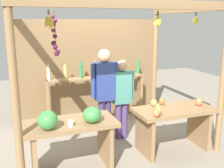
# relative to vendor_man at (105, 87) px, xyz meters

# --- Properties ---
(ground_plane) EXTENTS (12.00, 12.00, 0.00)m
(ground_plane) POSITION_rel_vendor_man_xyz_m (0.10, 0.12, -1.00)
(ground_plane) COLOR gray
(ground_plane) RESTS_ON ground
(market_stall) EXTENTS (3.23, 2.30, 2.39)m
(market_stall) POSITION_rel_vendor_man_xyz_m (0.10, 0.62, 0.40)
(market_stall) COLOR #99754C
(market_stall) RESTS_ON ground
(fruit_counter_left) EXTENTS (1.31, 0.67, 0.99)m
(fruit_counter_left) POSITION_rel_vendor_man_xyz_m (-0.76, -0.74, -0.39)
(fruit_counter_left) COLOR #99754C
(fruit_counter_left) RESTS_ON ground
(fruit_counter_right) EXTENTS (1.31, 0.64, 0.87)m
(fruit_counter_right) POSITION_rel_vendor_man_xyz_m (0.94, -0.70, -0.46)
(fruit_counter_right) COLOR #99754C
(fruit_counter_right) RESTS_ON ground
(bottle_shelf_unit) EXTENTS (2.07, 0.22, 1.36)m
(bottle_shelf_unit) POSITION_rel_vendor_man_xyz_m (0.14, 0.94, -0.19)
(bottle_shelf_unit) COLOR #99754C
(bottle_shelf_unit) RESTS_ON ground
(vendor_man) EXTENTS (0.48, 0.23, 1.66)m
(vendor_man) POSITION_rel_vendor_man_xyz_m (0.00, 0.00, 0.00)
(vendor_man) COLOR #3F3560
(vendor_man) RESTS_ON ground
(vendor_woman) EXTENTS (0.48, 0.20, 1.46)m
(vendor_woman) POSITION_rel_vendor_man_xyz_m (0.33, 0.03, -0.14)
(vendor_woman) COLOR #58417A
(vendor_woman) RESTS_ON ground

